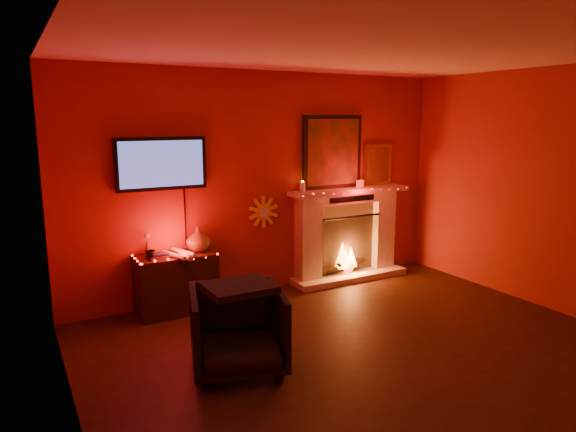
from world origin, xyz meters
name	(u,v)px	position (x,y,z in m)	size (l,w,h in m)	color
room	(404,217)	(0.00, 0.00, 1.35)	(5.00, 5.00, 5.00)	black
fireplace	(346,225)	(1.14, 2.39, 0.72)	(1.72, 0.40, 2.18)	silver
tv	(162,164)	(-1.30, 2.45, 1.65)	(1.00, 0.07, 1.24)	black
sunburst_clock	(263,212)	(-0.05, 2.48, 1.00)	(0.40, 0.03, 0.40)	yellow
console_table	(178,279)	(-1.23, 2.26, 0.38)	(0.87, 0.55, 0.94)	black
armchair	(238,330)	(-1.19, 0.69, 0.36)	(0.77, 0.80, 0.72)	black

